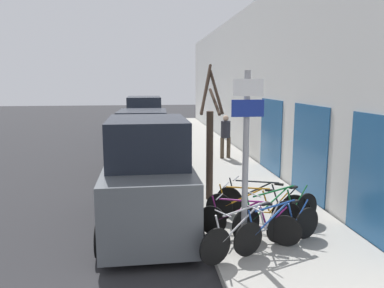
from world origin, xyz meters
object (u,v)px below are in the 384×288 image
(bicycle_4, at_px, (252,208))
(parked_car_0, at_px, (148,180))
(parked_car_2, at_px, (145,125))
(bicycle_2, at_px, (248,223))
(parked_car_3, at_px, (146,116))
(signpost, at_px, (246,155))
(parked_car_1, at_px, (143,144))
(pedestrian_near, at_px, (226,133))
(bicycle_0, at_px, (249,233))
(street_tree, at_px, (210,140))
(bicycle_5, at_px, (261,202))
(bicycle_1, at_px, (279,228))
(bicycle_3, at_px, (278,213))

(bicycle_4, xyz_separation_m, parked_car_0, (-2.29, 0.43, 0.62))
(parked_car_2, bearing_deg, bicycle_2, -80.05)
(bicycle_4, xyz_separation_m, parked_car_2, (-2.34, 11.23, 0.63))
(bicycle_4, bearing_deg, parked_car_3, 34.91)
(signpost, relative_size, parked_car_1, 0.76)
(pedestrian_near, bearing_deg, bicycle_2, -117.08)
(parked_car_0, xyz_separation_m, pedestrian_near, (3.29, 6.93, 0.04))
(parked_car_1, bearing_deg, bicycle_0, -72.30)
(parked_car_1, distance_m, street_tree, 4.36)
(bicycle_0, relative_size, bicycle_5, 1.05)
(parked_car_0, bearing_deg, bicycle_1, -33.09)
(parked_car_2, xyz_separation_m, pedestrian_near, (3.34, -3.87, 0.03))
(bicycle_0, distance_m, street_tree, 3.46)
(bicycle_0, xyz_separation_m, pedestrian_near, (1.45, 8.71, 0.64))
(parked_car_2, bearing_deg, parked_car_0, -89.33)
(parked_car_2, bearing_deg, parked_car_1, -90.24)
(bicycle_1, xyz_separation_m, bicycle_5, (0.14, 1.55, 0.01))
(bicycle_0, distance_m, bicycle_2, 0.57)
(signpost, distance_m, bicycle_2, 1.57)
(bicycle_4, relative_size, street_tree, 0.53)
(parked_car_3, distance_m, street_tree, 15.48)
(bicycle_1, height_order, parked_car_1, parked_car_1)
(parked_car_3, bearing_deg, parked_car_1, -88.70)
(signpost, relative_size, bicycle_2, 1.79)
(parked_car_2, distance_m, street_tree, 9.53)
(bicycle_2, xyz_separation_m, parked_car_1, (-2.08, 6.58, 0.54))
(parked_car_1, bearing_deg, parked_car_2, 91.73)
(bicycle_2, bearing_deg, bicycle_0, -163.83)
(bicycle_1, relative_size, bicycle_4, 1.04)
(bicycle_1, relative_size, parked_car_1, 0.45)
(bicycle_0, distance_m, bicycle_3, 1.27)
(signpost, height_order, bicycle_0, signpost)
(parked_car_3, height_order, pedestrian_near, parked_car_3)
(bicycle_4, relative_size, bicycle_5, 0.99)
(bicycle_4, bearing_deg, bicycle_5, -13.99)
(bicycle_1, height_order, pedestrian_near, pedestrian_near)
(signpost, relative_size, parked_car_0, 0.80)
(bicycle_4, bearing_deg, bicycle_0, -170.80)
(signpost, bearing_deg, street_tree, 92.06)
(bicycle_2, height_order, parked_car_2, parked_car_2)
(parked_car_0, relative_size, parked_car_1, 0.94)
(bicycle_2, distance_m, bicycle_4, 0.86)
(parked_car_3, xyz_separation_m, street_tree, (1.58, -15.38, 0.77))
(bicycle_3, relative_size, pedestrian_near, 1.25)
(bicycle_0, height_order, bicycle_4, bicycle_0)
(street_tree, bearing_deg, parked_car_2, 100.31)
(parked_car_1, bearing_deg, bicycle_4, -65.06)
(bicycle_2, bearing_deg, bicycle_5, -0.43)
(street_tree, bearing_deg, parked_car_0, -139.03)
(signpost, height_order, bicycle_4, signpost)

